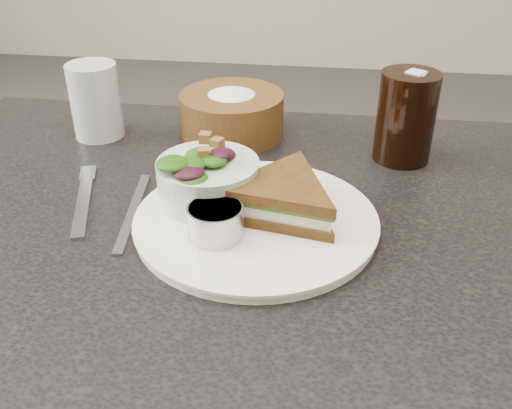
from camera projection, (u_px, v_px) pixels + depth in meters
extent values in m
cylinder|color=white|center=(256.00, 221.00, 0.69)|extent=(0.29, 0.29, 0.01)
cylinder|color=#A6A9AF|center=(216.00, 222.00, 0.64)|extent=(0.08, 0.08, 0.04)
cone|color=#FF4C02|center=(292.00, 186.00, 0.72)|extent=(0.10, 0.10, 0.03)
cube|color=#A7AAB5|center=(83.00, 203.00, 0.73)|extent=(0.07, 0.16, 0.00)
cube|color=#A4A8B2|center=(133.00, 211.00, 0.72)|extent=(0.04, 0.19, 0.00)
cylinder|color=#B0BABE|center=(95.00, 101.00, 0.89)|extent=(0.08, 0.08, 0.12)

